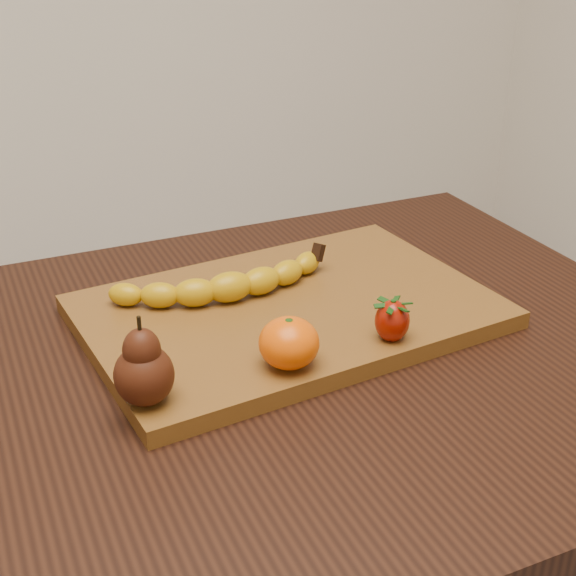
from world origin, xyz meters
name	(u,v)px	position (x,y,z in m)	size (l,w,h in m)	color
table	(238,438)	(0.00, 0.00, 0.66)	(1.00, 0.70, 0.76)	black
cutting_board	(288,312)	(0.09, 0.06, 0.77)	(0.45, 0.30, 0.02)	brown
banana	(229,287)	(0.03, 0.10, 0.80)	(0.22, 0.06, 0.03)	#C79809
pear	(143,361)	(-0.11, -0.06, 0.82)	(0.06, 0.06, 0.09)	#3F180A
mandarin	(289,343)	(0.04, -0.06, 0.81)	(0.06, 0.06, 0.05)	#F55702
strawberry	(392,319)	(0.15, -0.05, 0.80)	(0.04, 0.04, 0.05)	#911203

